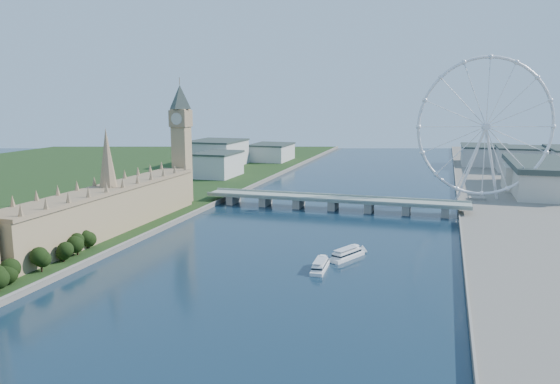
% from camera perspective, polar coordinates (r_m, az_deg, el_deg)
% --- Properties ---
extents(parliament_range, '(24.00, 200.00, 70.00)m').
position_cam_1_polar(parliament_range, '(386.53, -17.36, -1.66)').
color(parliament_range, tan).
rests_on(parliament_range, ground).
extents(big_ben, '(20.02, 20.02, 110.00)m').
position_cam_1_polar(big_ben, '(473.00, -10.31, 6.55)').
color(big_ben, tan).
rests_on(big_ben, ground).
extents(westminster_bridge, '(220.00, 22.00, 9.50)m').
position_cam_1_polar(westminster_bridge, '(459.22, 5.60, -0.98)').
color(westminster_bridge, gray).
rests_on(westminster_bridge, ground).
extents(london_eye, '(113.60, 39.12, 124.30)m').
position_cam_1_polar(london_eye, '(499.43, 20.72, 6.35)').
color(london_eye, silver).
rests_on(london_eye, ground).
extents(county_hall, '(54.00, 144.00, 35.00)m').
position_cam_1_polar(county_hall, '(586.77, 25.21, -0.16)').
color(county_hall, beige).
rests_on(county_hall, ground).
extents(city_skyline, '(505.00, 280.00, 32.00)m').
position_cam_1_polar(city_skyline, '(708.38, 12.87, 3.50)').
color(city_skyline, beige).
rests_on(city_skyline, ground).
extents(tour_boat_near, '(8.27, 28.23, 6.16)m').
position_cam_1_polar(tour_boat_near, '(301.01, 4.20, -8.11)').
color(tour_boat_near, silver).
rests_on(tour_boat_near, ground).
extents(tour_boat_far, '(19.73, 30.58, 6.66)m').
position_cam_1_polar(tour_boat_far, '(322.93, 6.98, -6.90)').
color(tour_boat_far, white).
rests_on(tour_boat_far, ground).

